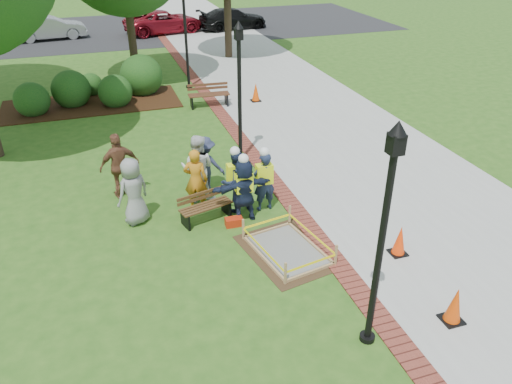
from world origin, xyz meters
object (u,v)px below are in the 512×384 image
object	(u,v)px
cone_front	(455,306)
lamp_near	(384,226)
bench_near	(206,212)
hivis_worker_a	(244,188)
hivis_worker_b	(264,179)
hivis_worker_c	(236,179)
wet_concrete_pad	(288,243)

from	to	relation	value
cone_front	lamp_near	distance (m)	2.74
bench_near	hivis_worker_a	distance (m)	1.18
cone_front	lamp_near	world-z (taller)	lamp_near
bench_near	cone_front	world-z (taller)	cone_front
hivis_worker_a	hivis_worker_b	xyz separation A→B (m)	(0.64, 0.31, -0.02)
lamp_near	hivis_worker_c	world-z (taller)	lamp_near
hivis_worker_b	hivis_worker_c	distance (m)	0.73
hivis_worker_c	cone_front	bearing A→B (deg)	-62.54
wet_concrete_pad	hivis_worker_a	bearing A→B (deg)	107.52
bench_near	cone_front	xyz separation A→B (m)	(3.61, -5.00, 0.15)
wet_concrete_pad	hivis_worker_c	size ratio (longest dim) A/B	1.43
cone_front	hivis_worker_b	size ratio (longest dim) A/B	0.45
hivis_worker_c	lamp_near	bearing A→B (deg)	-79.32
wet_concrete_pad	bench_near	bearing A→B (deg)	127.12
hivis_worker_c	wet_concrete_pad	bearing A→B (deg)	-75.02
lamp_near	cone_front	bearing A→B (deg)	-3.02
wet_concrete_pad	hivis_worker_a	xyz separation A→B (m)	(-0.53, 1.67, 0.67)
wet_concrete_pad	hivis_worker_a	size ratio (longest dim) A/B	1.41
cone_front	hivis_worker_a	bearing A→B (deg)	119.45
bench_near	hivis_worker_a	bearing A→B (deg)	-15.40
cone_front	hivis_worker_c	bearing A→B (deg)	117.46
bench_near	hivis_worker_b	bearing A→B (deg)	1.94
hivis_worker_a	hivis_worker_b	bearing A→B (deg)	25.79
cone_front	hivis_worker_c	distance (m)	5.96
wet_concrete_pad	hivis_worker_c	xyz separation A→B (m)	(-0.59, 2.19, 0.66)
wet_concrete_pad	cone_front	world-z (taller)	cone_front
cone_front	hivis_worker_b	distance (m)	5.47
wet_concrete_pad	lamp_near	bearing A→B (deg)	-82.55
lamp_near	hivis_worker_c	bearing A→B (deg)	100.68
wet_concrete_pad	lamp_near	distance (m)	3.76
bench_near	lamp_near	distance (m)	5.71
hivis_worker_b	cone_front	bearing A→B (deg)	-68.02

